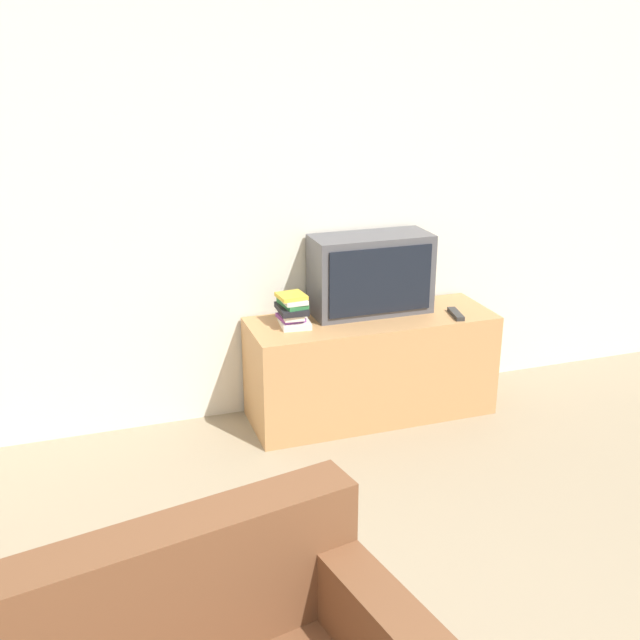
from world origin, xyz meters
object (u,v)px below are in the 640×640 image
at_px(book_stack, 292,310).
at_px(remote_on_stand, 456,314).
at_px(tv_stand, 371,366).
at_px(television, 371,274).

height_order(book_stack, remote_on_stand, book_stack).
xyz_separation_m(tv_stand, television, (0.03, 0.10, 0.53)).
distance_m(tv_stand, remote_on_stand, 0.58).
height_order(tv_stand, television, television).
relative_size(tv_stand, television, 2.06).
bearing_deg(tv_stand, book_stack, 176.51).
height_order(tv_stand, book_stack, book_stack).
bearing_deg(tv_stand, remote_on_stand, -15.28).
bearing_deg(book_stack, television, 8.10).
bearing_deg(television, tv_stand, -105.23).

